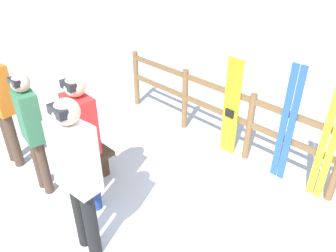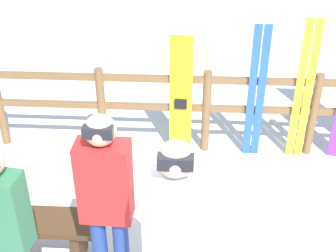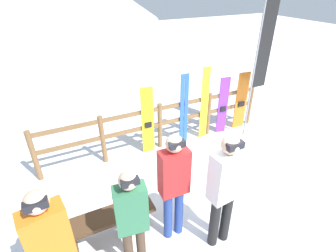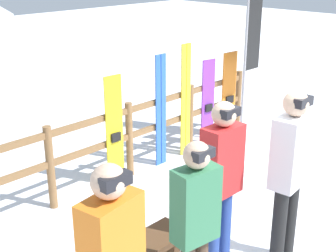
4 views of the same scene
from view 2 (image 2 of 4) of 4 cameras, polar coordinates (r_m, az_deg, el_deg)
name	(u,v)px [view 2 (image 2 of 4)]	position (r m, az deg, el deg)	size (l,w,h in m)	color
fence	(207,105)	(5.58, 4.72, 2.62)	(5.17, 0.10, 1.07)	brown
bench	(22,228)	(4.52, -17.37, -11.77)	(1.36, 0.36, 0.45)	#4C331E
person_white	(175,236)	(3.21, 0.88, -13.23)	(0.46, 0.28, 1.81)	black
person_plaid_green	(4,226)	(3.60, -19.37, -11.38)	(0.40, 0.25, 1.65)	#4C3828
person_red	(106,198)	(3.58, -7.56, -8.64)	(0.40, 0.23, 1.74)	navy
snowboard_yellow	(181,98)	(5.47, 1.57, 3.49)	(0.26, 0.06, 1.52)	yellow
ski_pair_blue	(256,94)	(5.49, 10.71, 3.89)	(0.20, 0.02, 1.66)	blue
ski_pair_yellow	(303,92)	(5.57, 16.19, 4.02)	(0.19, 0.02, 1.74)	yellow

